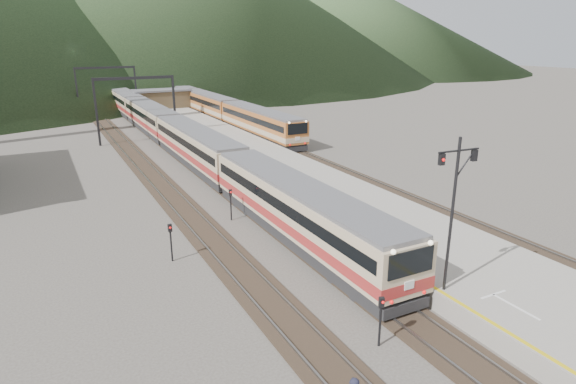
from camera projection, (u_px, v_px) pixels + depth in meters
track_main at (199, 166)px, 48.49m from camera, size 2.60×200.00×0.23m
track_far at (148, 172)px, 46.29m from camera, size 2.60×200.00×0.23m
track_second at (298, 154)px, 53.56m from camera, size 2.60×200.00×0.23m
platform at (257, 159)px, 49.14m from camera, size 8.00×100.00×1.00m
gantry_near at (136, 97)px, 58.24m from camera, size 9.55×0.25×8.00m
gantry_far at (106, 81)px, 79.37m from camera, size 9.55×0.25×8.00m
station_shed at (162, 98)px, 82.32m from camera, size 9.40×4.40×3.10m
hill_c at (309, 12)px, 233.02m from camera, size 160.00×160.00×50.00m
main_train at (170, 129)px, 56.88m from camera, size 3.06×83.92×3.74m
second_train at (209, 104)px, 78.95m from camera, size 2.98×61.08×3.64m
signal_mast at (454, 200)px, 21.31m from camera, size 2.20×0.31×7.27m
short_signal_a at (381, 315)px, 19.67m from camera, size 0.27×0.24×2.27m
short_signal_b at (231, 201)px, 33.63m from camera, size 0.25×0.21×2.27m
short_signal_c at (171, 237)px, 27.36m from camera, size 0.23×0.17×2.27m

